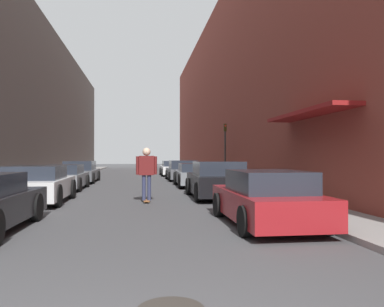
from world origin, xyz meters
TOP-DOWN VIEW (x-y plane):
  - ground at (0.00, 20.52)m, footprint 112.86×112.86m
  - curb_strip_left at (-5.10, 25.65)m, footprint 1.80×51.30m
  - curb_strip_right at (5.10, 25.65)m, footprint 1.80×51.30m
  - building_row_left at (-8.00, 25.65)m, footprint 4.90×51.30m
  - building_row_right at (8.00, 25.65)m, footprint 4.90×51.30m
  - parked_car_left_1 at (-3.07, 10.96)m, footprint 2.08×4.00m
  - parked_car_left_2 at (-3.15, 16.06)m, footprint 1.89×4.06m
  - parked_car_left_3 at (-3.19, 21.15)m, footprint 1.96×4.75m
  - parked_car_right_0 at (3.24, 6.12)m, footprint 1.87×4.02m
  - parked_car_right_1 at (3.25, 11.70)m, footprint 2.03×4.11m
  - parked_car_right_2 at (3.21, 17.08)m, footprint 2.01×4.11m
  - parked_car_right_3 at (3.13, 22.31)m, footprint 2.04×4.32m
  - parked_car_right_4 at (3.04, 28.28)m, footprint 2.08×4.42m
  - skateboarder at (0.59, 10.69)m, footprint 0.71×0.78m
  - traffic_light at (5.46, 19.98)m, footprint 0.16×0.22m

SIDE VIEW (x-z plane):
  - ground at x=0.00m, z-range 0.00..0.00m
  - curb_strip_left at x=-5.10m, z-range 0.00..0.12m
  - curb_strip_right at x=5.10m, z-range 0.00..0.12m
  - parked_car_left_2 at x=-3.15m, z-range -0.01..1.17m
  - parked_car_right_4 at x=3.04m, z-range -0.01..1.19m
  - parked_car_right_0 at x=3.24m, z-range -0.02..1.22m
  - parked_car_right_2 at x=3.21m, z-range 0.00..1.20m
  - parked_car_left_3 at x=-3.19m, z-range -0.03..1.26m
  - parked_car_left_1 at x=-3.07m, z-range -0.01..1.24m
  - parked_car_right_3 at x=3.13m, z-range -0.03..1.27m
  - parked_car_right_1 at x=3.25m, z-range -0.02..1.35m
  - skateboarder at x=0.59m, z-range 0.22..2.07m
  - traffic_light at x=5.46m, z-range 0.53..3.93m
  - building_row_left at x=-8.00m, z-range 0.00..11.05m
  - building_row_right at x=8.00m, z-range 0.00..12.98m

